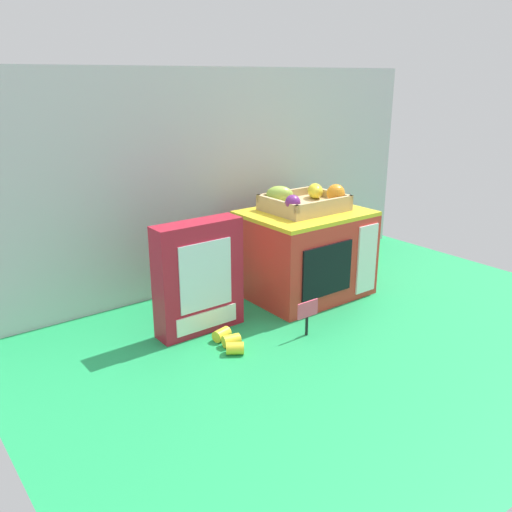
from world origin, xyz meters
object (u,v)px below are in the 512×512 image
Objects in this scene: cookie_set_box at (199,278)px; loose_toy_banana at (229,341)px; food_groups_crate at (305,201)px; toy_microwave at (305,253)px; price_sign at (307,313)px.

loose_toy_banana is at bearing -86.47° from cookie_set_box.
food_groups_crate is at bearing 23.05° from loose_toy_banana.
cookie_set_box is 2.37× the size of loose_toy_banana.
toy_microwave is at bearing 3.85° from cookie_set_box.
food_groups_crate is at bearing 63.20° from toy_microwave.
food_groups_crate is at bearing 50.38° from price_sign.
toy_microwave reaches higher than price_sign.
loose_toy_banana is (-0.40, -0.16, -0.12)m from toy_microwave.
food_groups_crate reaches higher than cookie_set_box.
cookie_set_box is 0.31m from price_sign.
food_groups_crate reaches higher than loose_toy_banana.
loose_toy_banana is at bearing -158.64° from toy_microwave.
price_sign is at bearing -43.70° from cookie_set_box.
food_groups_crate is (0.01, 0.02, 0.16)m from toy_microwave.
loose_toy_banana is (-0.41, -0.18, -0.28)m from food_groups_crate.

